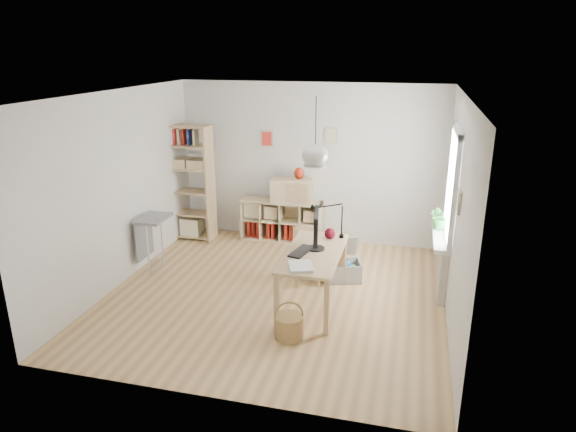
% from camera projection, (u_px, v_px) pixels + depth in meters
% --- Properties ---
extents(ground, '(4.50, 4.50, 0.00)m').
position_uv_depth(ground, '(276.00, 294.00, 7.05)').
color(ground, tan).
rests_on(ground, ground).
extents(room_shell, '(4.50, 4.50, 4.50)m').
position_uv_depth(room_shell, '(315.00, 155.00, 6.16)').
color(room_shell, white).
rests_on(room_shell, ground).
extents(window_unit, '(0.07, 1.16, 1.46)m').
position_uv_depth(window_unit, '(453.00, 185.00, 6.61)').
color(window_unit, white).
rests_on(window_unit, ground).
extents(radiator, '(0.10, 0.80, 0.80)m').
position_uv_depth(radiator, '(442.00, 266.00, 6.98)').
color(radiator, silver).
rests_on(radiator, ground).
extents(windowsill, '(0.22, 1.20, 0.06)m').
position_uv_depth(windowsill, '(441.00, 236.00, 6.85)').
color(windowsill, white).
rests_on(windowsill, radiator).
extents(desk, '(0.70, 1.50, 0.75)m').
position_uv_depth(desk, '(313.00, 258.00, 6.58)').
color(desk, tan).
rests_on(desk, ground).
extents(cube_shelf, '(1.40, 0.38, 0.72)m').
position_uv_depth(cube_shelf, '(281.00, 223.00, 8.98)').
color(cube_shelf, '#CEB688').
rests_on(cube_shelf, ground).
extents(tall_bookshelf, '(0.80, 0.38, 2.00)m').
position_uv_depth(tall_bookshelf, '(189.00, 178.00, 8.84)').
color(tall_bookshelf, tan).
rests_on(tall_bookshelf, ground).
extents(side_table, '(0.40, 0.55, 0.85)m').
position_uv_depth(side_table, '(150.00, 228.00, 7.63)').
color(side_table, gray).
rests_on(side_table, ground).
extents(chair, '(0.48, 0.48, 0.79)m').
position_uv_depth(chair, '(307.00, 252.00, 7.34)').
color(chair, gray).
rests_on(chair, ground).
extents(wicker_basket, '(0.34, 0.34, 0.47)m').
position_uv_depth(wicker_basket, '(289.00, 326.00, 5.97)').
color(wicker_basket, olive).
rests_on(wicker_basket, ground).
extents(storage_chest, '(0.68, 0.73, 0.57)m').
position_uv_depth(storage_chest, '(342.00, 266.00, 7.50)').
color(storage_chest, '#B6B6B1').
rests_on(storage_chest, ground).
extents(monitor, '(0.23, 0.58, 0.51)m').
position_uv_depth(monitor, '(316.00, 228.00, 6.55)').
color(monitor, black).
rests_on(monitor, desk).
extents(keyboard, '(0.27, 0.48, 0.02)m').
position_uv_depth(keyboard, '(301.00, 251.00, 6.54)').
color(keyboard, black).
rests_on(keyboard, desk).
extents(task_lamp, '(0.46, 0.17, 0.49)m').
position_uv_depth(task_lamp, '(325.00, 215.00, 6.92)').
color(task_lamp, black).
rests_on(task_lamp, desk).
extents(yarn_ball, '(0.15, 0.15, 0.15)m').
position_uv_depth(yarn_ball, '(330.00, 234.00, 6.97)').
color(yarn_ball, '#470913').
rests_on(yarn_ball, desk).
extents(paper_tray, '(0.37, 0.41, 0.03)m').
position_uv_depth(paper_tray, '(301.00, 266.00, 6.08)').
color(paper_tray, white).
rests_on(paper_tray, desk).
extents(drawer_chest, '(0.73, 0.40, 0.40)m').
position_uv_depth(drawer_chest, '(292.00, 190.00, 8.70)').
color(drawer_chest, '#CEB688').
rests_on(drawer_chest, cube_shelf).
extents(red_vase, '(0.17, 0.17, 0.20)m').
position_uv_depth(red_vase, '(299.00, 173.00, 8.58)').
color(red_vase, '#A5220D').
rests_on(red_vase, drawer_chest).
extents(potted_plant, '(0.40, 0.38, 0.36)m').
position_uv_depth(potted_plant, '(441.00, 217.00, 6.99)').
color(potted_plant, '#26672A').
rests_on(potted_plant, windowsill).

